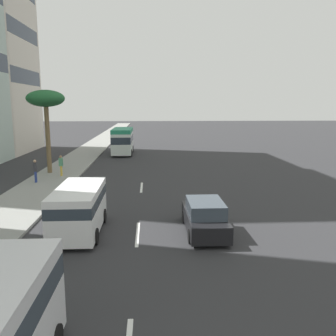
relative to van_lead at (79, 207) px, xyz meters
name	(u,v)px	position (x,y,z in m)	size (l,w,h in m)	color
ground_plane	(143,167)	(17.72, -2.75, -1.27)	(198.00, 198.00, 0.00)	#2D2D30
sidewalk_right	(68,167)	(17.72, 4.51, -1.20)	(162.00, 3.94, 0.15)	gray
lane_stripe_mid	(138,234)	(-0.31, -2.75, -1.27)	(3.20, 0.16, 0.01)	silver
lane_stripe_far	(142,187)	(9.26, -2.75, -1.27)	(3.20, 0.16, 0.01)	silver
van_lead	(79,207)	(0.00, 0.00, 0.00)	(4.85, 2.11, 2.21)	white
car_second	(205,217)	(-0.26, -5.93, -0.52)	(4.38, 1.84, 1.60)	black
minibus_fourth	(123,140)	(27.26, -0.12, 0.45)	(6.46, 2.42, 3.15)	silver
pedestrian_near_lamp	(61,165)	(13.27, 4.02, -0.17)	(0.30, 0.33, 1.72)	gold
pedestrian_mid_block	(35,170)	(10.81, 5.36, -0.15)	(0.33, 0.23, 1.75)	navy
palm_tree	(46,101)	(14.80, 5.39, 5.07)	(3.17, 3.17, 7.11)	brown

